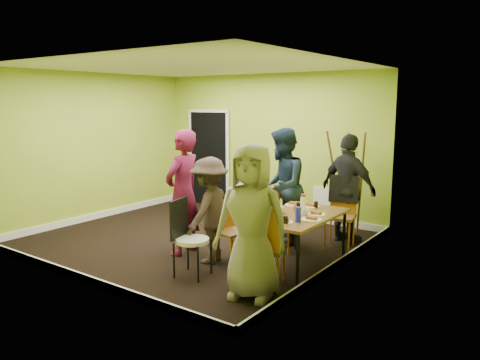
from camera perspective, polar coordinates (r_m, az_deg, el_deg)
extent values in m
plane|color=black|center=(7.85, -5.53, -7.24)|extent=(5.00, 5.00, 0.00)
cube|color=#91A72B|center=(9.36, 3.45, 4.26)|extent=(5.00, 0.04, 2.80)
cube|color=#91A72B|center=(6.08, -19.85, 0.82)|extent=(5.00, 0.04, 2.80)
cube|color=#91A72B|center=(9.40, -17.25, 3.87)|extent=(0.04, 4.50, 2.80)
cube|color=#91A72B|center=(6.21, 11.89, 1.37)|extent=(0.04, 4.50, 2.80)
cube|color=white|center=(7.53, -5.88, 13.60)|extent=(5.00, 4.50, 0.04)
cube|color=black|center=(10.25, -3.77, 2.59)|extent=(1.00, 0.05, 2.04)
cube|color=white|center=(8.87, 10.41, -2.72)|extent=(0.50, 0.04, 0.55)
cylinder|color=black|center=(6.15, 0.58, -8.53)|extent=(0.04, 0.04, 0.71)
cylinder|color=black|center=(5.76, 7.04, -9.87)|extent=(0.04, 0.04, 0.71)
cylinder|color=black|center=(7.27, 6.88, -5.72)|extent=(0.04, 0.04, 0.71)
cylinder|color=black|center=(6.95, 12.56, -6.62)|extent=(0.04, 0.04, 0.71)
cube|color=brown|center=(6.41, 7.02, -4.35)|extent=(0.90, 1.50, 0.04)
cylinder|color=#C46C12|center=(7.50, 4.80, -6.26)|extent=(0.03, 0.03, 0.45)
cylinder|color=#C46C12|center=(7.21, 3.53, -6.88)|extent=(0.03, 0.03, 0.45)
cylinder|color=#C46C12|center=(7.35, 7.13, -6.62)|extent=(0.03, 0.03, 0.45)
cylinder|color=#C46C12|center=(7.06, 5.93, -7.28)|extent=(0.03, 0.03, 0.45)
cube|color=brown|center=(7.22, 5.37, -5.05)|extent=(0.42, 0.42, 0.04)
cube|color=#C46C12|center=(7.24, 4.08, -2.81)|extent=(0.05, 0.38, 0.50)
cylinder|color=#C46C12|center=(6.94, -0.93, -7.58)|extent=(0.03, 0.03, 0.44)
cylinder|color=#C46C12|center=(6.73, -3.02, -8.14)|extent=(0.03, 0.03, 0.44)
cylinder|color=#C46C12|center=(6.71, 0.99, -8.19)|extent=(0.03, 0.03, 0.44)
cylinder|color=#C46C12|center=(6.49, -1.12, -8.79)|extent=(0.03, 0.03, 0.44)
cube|color=brown|center=(6.65, -1.03, -6.38)|extent=(0.46, 0.46, 0.04)
cube|color=#C46C12|center=(6.72, -2.09, -3.91)|extent=(0.10, 0.37, 0.48)
cylinder|color=#C46C12|center=(7.67, 13.68, -5.98)|extent=(0.03, 0.03, 0.49)
cylinder|color=#C46C12|center=(7.74, 10.99, -5.74)|extent=(0.03, 0.03, 0.49)
cylinder|color=#C46C12|center=(7.32, 13.14, -6.71)|extent=(0.03, 0.03, 0.49)
cylinder|color=#C46C12|center=(7.39, 10.33, -6.44)|extent=(0.03, 0.03, 0.49)
cube|color=brown|center=(7.47, 12.10, -4.41)|extent=(0.51, 0.51, 0.04)
cube|color=#C46C12|center=(7.60, 12.51, -1.92)|extent=(0.41, 0.11, 0.54)
cylinder|color=#C46C12|center=(5.74, 0.96, -11.04)|extent=(0.03, 0.03, 0.49)
cylinder|color=#C46C12|center=(5.66, 4.63, -11.38)|extent=(0.03, 0.03, 0.49)
cylinder|color=#C46C12|center=(6.07, 1.90, -9.86)|extent=(0.03, 0.03, 0.49)
cylinder|color=#C46C12|center=(6.00, 5.37, -10.16)|extent=(0.03, 0.03, 0.49)
cube|color=brown|center=(5.78, 3.24, -8.33)|extent=(0.55, 0.55, 0.04)
cube|color=#C46C12|center=(5.51, 2.77, -6.07)|extent=(0.40, 0.17, 0.54)
cylinder|color=black|center=(6.46, -6.37, -8.81)|extent=(0.03, 0.03, 0.47)
cylinder|color=black|center=(6.17, -8.06, -9.72)|extent=(0.03, 0.03, 0.47)
cylinder|color=black|center=(6.29, -3.54, -9.26)|extent=(0.03, 0.03, 0.47)
cylinder|color=black|center=(6.00, -5.14, -10.24)|extent=(0.03, 0.03, 0.47)
cylinder|color=white|center=(6.15, -5.82, -7.34)|extent=(0.44, 0.44, 0.05)
cube|color=black|center=(6.18, -7.46, -4.69)|extent=(0.11, 0.39, 0.52)
cylinder|color=brown|center=(8.29, 11.59, -0.19)|extent=(0.26, 0.42, 1.78)
cylinder|color=brown|center=(8.12, 14.53, -0.51)|extent=(0.26, 0.42, 1.78)
cylinder|color=brown|center=(7.97, 12.32, -0.61)|extent=(0.04, 0.40, 1.74)
cube|color=brown|center=(8.17, 12.89, -0.76)|extent=(0.48, 0.04, 0.04)
cylinder|color=white|center=(6.96, 6.57, -3.01)|extent=(0.25, 0.25, 0.01)
cylinder|color=white|center=(6.17, 3.25, -4.58)|extent=(0.25, 0.25, 0.01)
cylinder|color=white|center=(6.88, 8.67, -3.21)|extent=(0.24, 0.24, 0.01)
cylinder|color=white|center=(5.96, 5.27, -5.13)|extent=(0.26, 0.26, 0.01)
cylinder|color=white|center=(6.41, 9.26, -4.16)|extent=(0.26, 0.26, 0.01)
cylinder|color=white|center=(6.13, 8.71, -4.77)|extent=(0.26, 0.26, 0.01)
cylinder|color=white|center=(6.42, 7.70, -3.05)|extent=(0.07, 0.07, 0.24)
cylinder|color=#1B25D1|center=(5.99, 7.09, -4.19)|extent=(0.08, 0.08, 0.19)
cylinder|color=#C46C12|center=(6.55, 6.68, -3.47)|extent=(0.04, 0.04, 0.09)
cylinder|color=black|center=(6.71, 7.19, -3.16)|extent=(0.07, 0.07, 0.09)
cylinder|color=black|center=(6.80, 9.25, -2.99)|extent=(0.06, 0.06, 0.10)
cylinder|color=black|center=(5.87, 5.53, -4.93)|extent=(0.07, 0.07, 0.10)
imported|color=white|center=(6.41, 4.89, -3.67)|extent=(0.13, 0.13, 0.10)
imported|color=white|center=(6.37, 8.03, -3.88)|extent=(0.09, 0.09, 0.09)
imported|color=maroon|center=(6.97, -6.96, -1.51)|extent=(0.50, 0.71, 1.87)
imported|color=#162537|center=(7.44, 5.12, -0.81)|extent=(1.00, 1.10, 1.86)
imported|color=#332522|center=(6.60, -3.74, -3.70)|extent=(0.68, 1.04, 1.50)
imported|color=black|center=(7.69, 13.07, -1.05)|extent=(1.11, 0.71, 1.76)
imported|color=gray|center=(5.38, 1.42, -5.12)|extent=(0.99, 0.77, 1.80)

